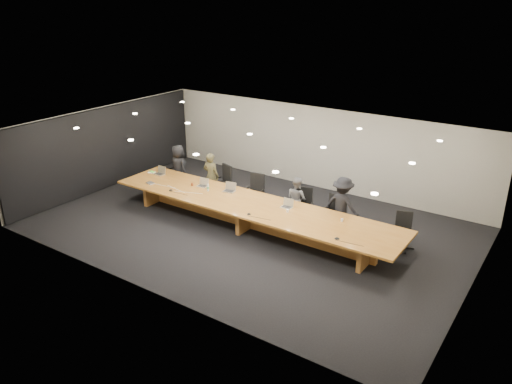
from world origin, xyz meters
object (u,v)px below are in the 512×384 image
(conference_table, at_px, (250,211))
(person_a, at_px, (179,168))
(mic_right, at_px, (337,238))
(chair_far_left, at_px, (175,172))
(chair_mid_left, at_px, (254,192))
(person_d, at_px, (342,205))
(person_c, at_px, (297,199))
(laptop_b, at_px, (202,183))
(paper_cup_near, at_px, (288,211))
(person_b, at_px, (211,176))
(laptop_c, at_px, (229,187))
(chair_right, at_px, (331,213))
(laptop_a, at_px, (159,171))
(amber_mug, at_px, (192,184))
(paper_cup_far, at_px, (342,220))
(mic_center, at_px, (249,214))
(chair_left, at_px, (221,182))
(chair_mid_right, at_px, (304,205))
(mic_left, at_px, (171,190))
(chair_far_right, at_px, (403,231))
(av_box, at_px, (150,183))
(water_bottle, at_px, (208,188))
(laptop_d, at_px, (287,204))

(conference_table, height_order, person_a, person_a)
(mic_right, bearing_deg, chair_far_left, 165.26)
(chair_mid_left, height_order, person_d, person_d)
(conference_table, bearing_deg, person_c, 56.52)
(laptop_b, bearing_deg, paper_cup_near, -10.34)
(person_b, xyz_separation_m, laptop_c, (1.28, -0.73, 0.12))
(chair_mid_left, bearing_deg, chair_far_left, 172.10)
(mic_right, bearing_deg, chair_right, 120.19)
(person_a, xyz_separation_m, laptop_a, (-0.14, -0.80, 0.10))
(amber_mug, bearing_deg, person_d, 13.04)
(person_c, distance_m, paper_cup_far, 2.05)
(amber_mug, height_order, mic_right, amber_mug)
(paper_cup_near, bearing_deg, person_a, 168.02)
(person_c, xyz_separation_m, paper_cup_near, (0.37, -1.15, 0.12))
(mic_center, bearing_deg, laptop_b, 159.33)
(mic_center, bearing_deg, amber_mug, 163.98)
(chair_right, relative_size, mic_center, 9.07)
(chair_mid_left, distance_m, laptop_b, 1.63)
(chair_far_left, height_order, person_c, person_c)
(chair_far_left, distance_m, chair_left, 2.02)
(chair_mid_left, xyz_separation_m, person_c, (1.48, 0.06, 0.09))
(chair_mid_right, bearing_deg, mic_left, -169.04)
(person_a, distance_m, mic_center, 4.48)
(chair_far_left, xyz_separation_m, mic_left, (1.46, -1.75, 0.23))
(person_b, distance_m, mic_center, 3.24)
(person_c, distance_m, mic_left, 3.80)
(mic_left, bearing_deg, chair_far_right, 14.59)
(chair_mid_left, relative_size, av_box, 5.05)
(chair_right, relative_size, chair_far_right, 1.03)
(av_box, bearing_deg, person_a, 109.52)
(water_bottle, bearing_deg, chair_mid_left, 49.24)
(person_b, height_order, person_d, person_d)
(person_c, xyz_separation_m, paper_cup_far, (1.85, -0.88, 0.12))
(av_box, bearing_deg, paper_cup_far, 18.52)
(chair_far_right, height_order, laptop_c, laptop_c)
(chair_mid_left, relative_size, chair_right, 1.09)
(chair_mid_right, height_order, person_b, person_b)
(laptop_b, xyz_separation_m, mic_center, (2.38, -0.90, -0.11))
(chair_far_right, relative_size, water_bottle, 4.77)
(chair_far_left, bearing_deg, mic_left, -44.24)
(laptop_d, bearing_deg, mic_left, -168.76)
(conference_table, relative_size, person_a, 5.71)
(person_b, height_order, laptop_b, person_b)
(chair_far_left, distance_m, laptop_c, 3.11)
(paper_cup_near, xyz_separation_m, mic_center, (-0.79, -0.70, -0.03))
(person_c, relative_size, laptop_c, 3.82)
(chair_right, bearing_deg, paper_cup_near, -115.55)
(person_a, bearing_deg, laptop_a, 94.63)
(chair_far_left, xyz_separation_m, laptop_d, (5.02, -0.91, 0.33))
(chair_right, xyz_separation_m, paper_cup_far, (0.71, -0.80, 0.27))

